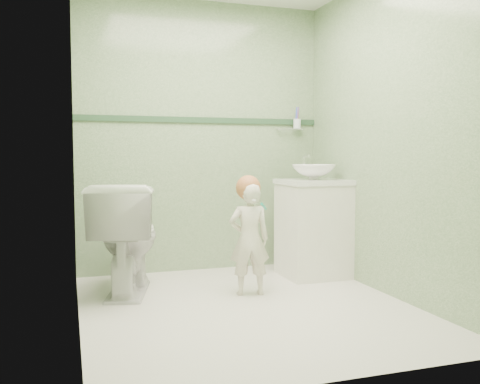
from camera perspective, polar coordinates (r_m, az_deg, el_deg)
name	(u,v)px	position (r m, az deg, el deg)	size (l,w,h in m)	color
ground	(247,307)	(3.68, 0.75, -12.38)	(2.50, 2.50, 0.00)	silver
room_shell	(247,131)	(3.53, 0.76, 6.65)	(2.50, 2.54, 2.40)	gray
trim_stripe	(202,120)	(4.72, -4.15, 7.81)	(2.20, 0.02, 0.05)	#2A4A30
vanity	(313,230)	(4.54, 7.96, -4.08)	(0.52, 0.50, 0.80)	white
counter	(314,182)	(4.50, 8.01, 1.09)	(0.54, 0.52, 0.04)	white
basin	(314,172)	(4.50, 8.02, 2.16)	(0.37, 0.37, 0.13)	white
faucet	(304,162)	(4.66, 7.02, 3.22)	(0.03, 0.13, 0.18)	silver
cup_holder	(296,124)	(4.96, 6.15, 7.39)	(0.26, 0.07, 0.21)	silver
toilet	(126,238)	(4.05, -12.27, -4.90)	(0.47, 0.82, 0.83)	white
toddler	(249,239)	(3.90, 1.02, -5.15)	(0.30, 0.20, 0.83)	white
hair_cap	(248,188)	(3.88, 0.90, 0.48)	(0.19, 0.19, 0.19)	#AD6537
teal_toothbrush	(263,206)	(3.76, 2.48, -1.49)	(0.11, 0.14, 0.08)	#119A7E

